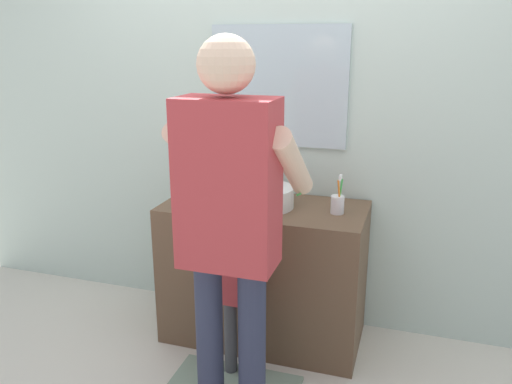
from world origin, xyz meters
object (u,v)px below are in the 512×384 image
Objects in this scene: toothbrush_cup at (338,203)px; adult_parent at (230,209)px; child_toddler at (240,277)px; soap_bottle at (202,189)px.

toothbrush_cup is 0.80m from adult_parent.
adult_parent reaches higher than child_toddler.
child_toddler is 0.57m from adult_parent.
child_toddler is at bearing 102.64° from adult_parent.
soap_bottle is at bearing 121.56° from adult_parent.
soap_bottle is (-0.76, -0.01, 0.01)m from toothbrush_cup.
adult_parent is at bearing -114.88° from toothbrush_cup.
child_toddler is at bearing -135.88° from toothbrush_cup.
adult_parent is (0.43, -0.70, 0.15)m from soap_bottle.
adult_parent is (0.07, -0.32, 0.46)m from child_toddler.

